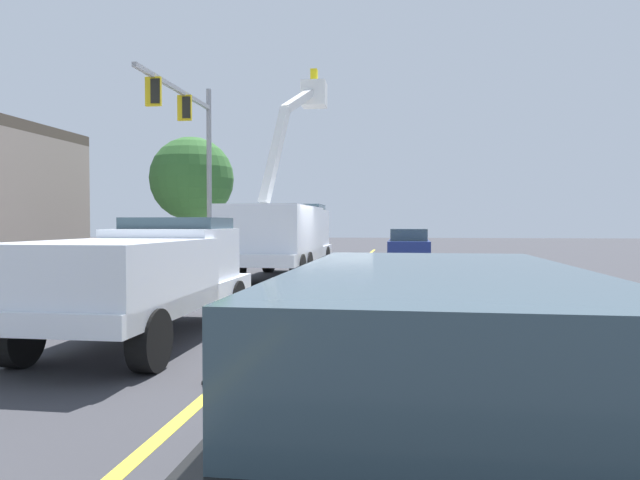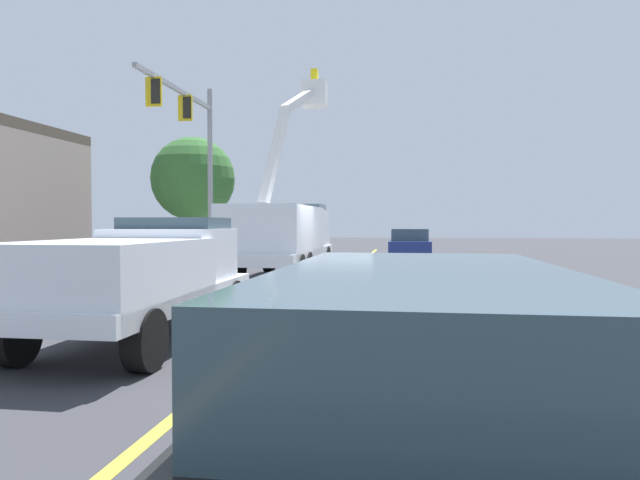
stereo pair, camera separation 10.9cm
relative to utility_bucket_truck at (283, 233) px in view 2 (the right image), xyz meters
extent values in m
plane|color=#38383D|center=(-2.15, -1.95, -1.63)|extent=(120.00, 120.00, 0.00)
cube|color=#B2ADA3|center=(-1.91, 5.40, -1.57)|extent=(60.08, 5.53, 0.12)
cube|color=yellow|center=(-2.15, -1.95, -1.62)|extent=(49.98, 1.77, 0.01)
cube|color=white|center=(-0.20, 0.03, -0.73)|extent=(8.28, 2.76, 0.36)
cube|color=white|center=(2.43, -0.06, 0.04)|extent=(2.70, 2.43, 1.60)
cube|color=#384C56|center=(2.62, -0.07, 0.74)|extent=(1.87, 2.16, 0.64)
cube|color=white|center=(-1.18, 0.06, -0.01)|extent=(5.33, 2.67, 1.80)
cube|color=white|center=(-1.89, -0.10, 2.51)|extent=(1.84, 0.74, 3.25)
cube|color=white|center=(0.09, -0.63, 4.65)|extent=(2.62, 0.95, 1.41)
cube|color=white|center=(1.31, -0.95, 5.07)|extent=(0.90, 0.90, 0.90)
cube|color=yellow|center=(1.31, -0.95, 5.67)|extent=(0.36, 0.24, 0.60)
cylinder|color=black|center=(2.71, 1.06, -1.11)|extent=(1.05, 0.37, 1.04)
cylinder|color=black|center=(2.63, -1.19, -1.11)|extent=(1.05, 0.37, 1.04)
cylinder|color=black|center=(-1.64, 1.20, -1.11)|extent=(1.05, 0.37, 1.04)
cylinder|color=black|center=(-1.71, -1.05, -1.11)|extent=(1.05, 0.37, 1.04)
cylinder|color=black|center=(-2.95, 1.24, -1.11)|extent=(1.05, 0.37, 1.04)
cylinder|color=black|center=(-3.02, -1.01, -1.11)|extent=(1.05, 0.37, 1.04)
cube|color=white|center=(-10.81, 0.37, -0.88)|extent=(5.66, 2.28, 0.30)
cube|color=white|center=(-9.57, 0.33, -0.33)|extent=(2.08, 2.00, 1.10)
cube|color=#384C56|center=(-9.37, 0.32, 0.15)|extent=(1.40, 1.81, 0.56)
cube|color=white|center=(-11.81, 0.40, -0.48)|extent=(3.43, 2.21, 1.10)
cylinder|color=black|center=(-8.93, 1.25, -1.21)|extent=(0.85, 0.33, 0.84)
cylinder|color=black|center=(-8.99, -0.64, -1.21)|extent=(0.85, 0.33, 0.84)
cylinder|color=black|center=(-12.62, 1.37, -1.21)|extent=(0.85, 0.33, 0.84)
cylinder|color=black|center=(-12.68, -0.52, -1.21)|extent=(0.85, 0.33, 0.84)
cube|color=navy|center=(8.04, -4.68, -0.84)|extent=(4.86, 2.05, 0.70)
cube|color=#384C56|center=(8.19, -4.69, -0.24)|extent=(3.51, 1.78, 0.60)
cylinder|color=black|center=(6.38, -5.48, -1.29)|extent=(0.69, 0.26, 0.68)
cylinder|color=black|center=(6.43, -3.77, -1.29)|extent=(0.69, 0.26, 0.68)
cylinder|color=black|center=(9.64, -5.59, -1.29)|extent=(0.69, 0.26, 0.68)
cylinder|color=black|center=(9.70, -3.88, -1.29)|extent=(0.69, 0.26, 0.68)
cube|color=black|center=(-16.56, -3.89, -0.84)|extent=(4.86, 2.05, 0.70)
cube|color=#384C56|center=(-16.41, -3.89, -0.24)|extent=(3.51, 1.78, 0.60)
cylinder|color=black|center=(-14.96, -4.80, -1.29)|extent=(0.69, 0.26, 0.68)
cylinder|color=black|center=(-14.90, -3.09, -1.29)|extent=(0.69, 0.26, 0.68)
cube|color=black|center=(-12.97, -1.57, -1.61)|extent=(0.40, 0.40, 0.04)
cone|color=orange|center=(-12.97, -1.57, -1.23)|extent=(0.32, 0.32, 0.72)
cylinder|color=white|center=(-12.97, -1.57, -1.16)|extent=(0.20, 0.20, 0.08)
cube|color=black|center=(3.66, -1.83, -1.61)|extent=(0.40, 0.40, 0.04)
cone|color=orange|center=(3.66, -1.83, -1.22)|extent=(0.32, 0.32, 0.72)
cylinder|color=white|center=(3.66, -1.83, -1.15)|extent=(0.20, 0.20, 0.08)
cylinder|color=gray|center=(4.95, 4.18, 2.30)|extent=(0.22, 0.22, 7.86)
cube|color=gray|center=(1.40, 4.30, 5.40)|extent=(7.10, 0.39, 0.16)
cube|color=gold|center=(2.11, 4.27, 4.85)|extent=(0.14, 0.56, 1.00)
cube|color=black|center=(2.11, 4.17, 4.85)|extent=(0.21, 0.33, 0.84)
cube|color=gold|center=(-0.73, 4.37, 4.85)|extent=(0.14, 0.56, 1.00)
cube|color=black|center=(-0.73, 4.27, 4.85)|extent=(0.21, 0.33, 0.84)
cylinder|color=brown|center=(7.23, 5.77, -0.28)|extent=(0.32, 0.32, 2.69)
sphere|color=#33662D|center=(7.23, 5.77, 2.48)|extent=(4.04, 4.04, 4.04)
camera|label=1|loc=(-19.89, -3.59, 0.33)|focal=32.40mm
camera|label=2|loc=(-19.88, -3.69, 0.33)|focal=32.40mm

